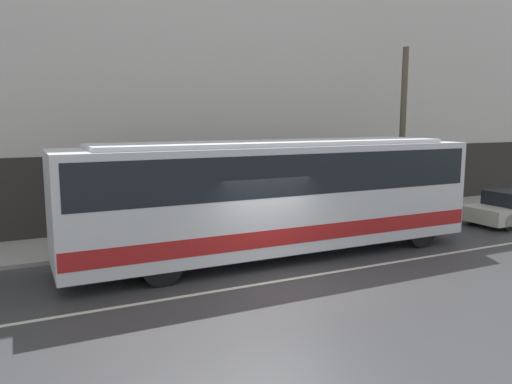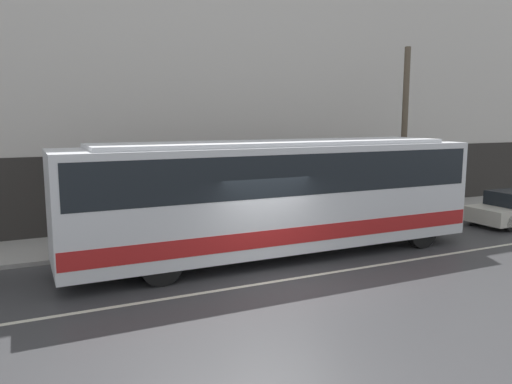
{
  "view_description": "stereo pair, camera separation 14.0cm",
  "coord_description": "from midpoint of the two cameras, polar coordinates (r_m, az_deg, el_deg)",
  "views": [
    {
      "loc": [
        -5.9,
        -10.56,
        4.06
      ],
      "look_at": [
        0.29,
        2.06,
        1.96
      ],
      "focal_mm": 35.0,
      "sensor_mm": 36.0,
      "label": 1
    },
    {
      "loc": [
        -5.77,
        -10.62,
        4.06
      ],
      "look_at": [
        0.29,
        2.06,
        1.96
      ],
      "focal_mm": 35.0,
      "sensor_mm": 36.0,
      "label": 2
    }
  ],
  "objects": [
    {
      "name": "sidewalk",
      "position": [
        17.57,
        -6.02,
        -4.69
      ],
      "size": [
        60.0,
        2.99,
        0.13
      ],
      "color": "#A09E99",
      "rests_on": "ground_plane"
    },
    {
      "name": "building_facade",
      "position": [
        18.71,
        -8.06,
        12.65
      ],
      "size": [
        60.0,
        0.35,
        11.28
      ],
      "color": "silver",
      "rests_on": "ground_plane"
    },
    {
      "name": "transit_bus",
      "position": [
        14.52,
        2.17,
        -0.0
      ],
      "size": [
        12.36,
        2.55,
        3.4
      ],
      "color": "silver",
      "rests_on": "ground_plane"
    },
    {
      "name": "lane_stripe",
      "position": [
        12.75,
        2.65,
        -10.06
      ],
      "size": [
        54.0,
        0.14,
        0.01
      ],
      "color": "beige",
      "rests_on": "ground_plane"
    },
    {
      "name": "utility_pole_near",
      "position": [
        20.52,
        16.19,
        6.43
      ],
      "size": [
        0.23,
        0.23,
        6.62
      ],
      "color": "brown",
      "rests_on": "sidewalk"
    },
    {
      "name": "ground_plane",
      "position": [
        12.75,
        2.65,
        -10.08
      ],
      "size": [
        60.0,
        60.0,
        0.0
      ],
      "primitive_type": "plane",
      "color": "#38383A"
    }
  ]
}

